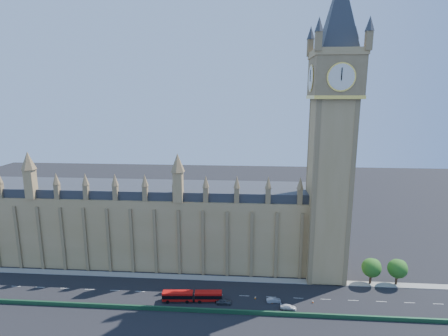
# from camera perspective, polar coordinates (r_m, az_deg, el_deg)

# --- Properties ---
(ground) EXTENTS (400.00, 400.00, 0.00)m
(ground) POSITION_cam_1_polar(r_m,az_deg,el_deg) (112.51, -3.17, -19.88)
(ground) COLOR black
(ground) RESTS_ON ground
(palace_westminster) EXTENTS (120.00, 20.00, 28.00)m
(palace_westminster) POSITION_cam_1_polar(r_m,az_deg,el_deg) (130.99, -13.01, -8.72)
(palace_westminster) COLOR #A0834D
(palace_westminster) RESTS_ON ground
(elizabeth_tower) EXTENTS (20.59, 20.59, 105.00)m
(elizabeth_tower) POSITION_cam_1_polar(r_m,az_deg,el_deg) (111.94, 17.41, 8.96)
(elizabeth_tower) COLOR #A0834D
(elizabeth_tower) RESTS_ON ground
(bridge_parapet) EXTENTS (160.00, 0.60, 1.20)m
(bridge_parapet) POSITION_cam_1_polar(r_m,az_deg,el_deg) (104.69, -3.86, -22.16)
(bridge_parapet) COLOR #1E4C2D
(bridge_parapet) RESTS_ON ground
(kerb_north) EXTENTS (160.00, 3.00, 0.16)m
(kerb_north) POSITION_cam_1_polar(r_m,az_deg,el_deg) (120.60, -2.56, -17.50)
(kerb_north) COLOR gray
(kerb_north) RESTS_ON ground
(tree_east_near) EXTENTS (6.00, 6.00, 8.50)m
(tree_east_near) POSITION_cam_1_polar(r_m,az_deg,el_deg) (124.17, 23.02, -14.69)
(tree_east_near) COLOR #382619
(tree_east_near) RESTS_ON ground
(tree_east_far) EXTENTS (6.00, 6.00, 8.50)m
(tree_east_far) POSITION_cam_1_polar(r_m,az_deg,el_deg) (126.92, 26.56, -14.42)
(tree_east_far) COLOR #382619
(tree_east_far) RESTS_ON ground
(red_bus) EXTENTS (17.49, 3.87, 2.95)m
(red_bus) POSITION_cam_1_polar(r_m,az_deg,el_deg) (108.90, -5.22, -20.12)
(red_bus) COLOR #B80F0C
(red_bus) RESTS_ON ground
(car_grey) EXTENTS (4.37, 1.80, 1.48)m
(car_grey) POSITION_cam_1_polar(r_m,az_deg,el_deg) (107.68, -0.04, -20.98)
(car_grey) COLOR #3F4346
(car_grey) RESTS_ON ground
(car_silver) EXTENTS (4.25, 1.84, 1.36)m
(car_silver) POSITION_cam_1_polar(r_m,az_deg,el_deg) (109.37, 8.12, -20.58)
(car_silver) COLOR #999BA0
(car_silver) RESTS_ON ground
(car_white) EXTENTS (4.52, 1.99, 1.29)m
(car_white) POSITION_cam_1_polar(r_m,az_deg,el_deg) (107.18, 10.47, -21.42)
(car_white) COLOR silver
(car_white) RESTS_ON ground
(cone_a) EXTENTS (0.58, 0.58, 0.73)m
(cone_a) POSITION_cam_1_polar(r_m,az_deg,el_deg) (111.42, 14.30, -20.38)
(cone_a) COLOR black
(cone_a) RESTS_ON ground
(cone_b) EXTENTS (0.55, 0.55, 0.70)m
(cone_b) POSITION_cam_1_polar(r_m,az_deg,el_deg) (110.77, 7.87, -20.32)
(cone_b) COLOR black
(cone_b) RESTS_ON ground
(cone_c) EXTENTS (0.55, 0.55, 0.79)m
(cone_c) POSITION_cam_1_polar(r_m,az_deg,el_deg) (109.08, 7.90, -20.85)
(cone_c) COLOR black
(cone_c) RESTS_ON ground
(cone_d) EXTENTS (0.54, 0.54, 0.76)m
(cone_d) POSITION_cam_1_polar(r_m,az_deg,el_deg) (110.51, 5.13, -20.32)
(cone_d) COLOR black
(cone_d) RESTS_ON ground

